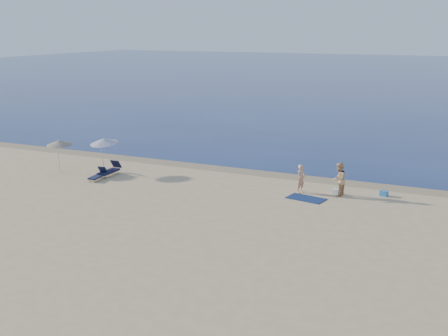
# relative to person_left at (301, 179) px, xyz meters

# --- Properties ---
(ground) EXTENTS (160.00, 160.00, 0.00)m
(ground) POSITION_rel_person_left_xyz_m (-3.84, -16.31, -0.79)
(ground) COLOR tan
(ground) RESTS_ON ground
(sea) EXTENTS (240.00, 160.00, 0.01)m
(sea) POSITION_rel_person_left_xyz_m (-3.84, 83.69, -0.78)
(sea) COLOR #0D1E52
(sea) RESTS_ON ground
(wet_sand_strip) EXTENTS (240.00, 1.60, 0.00)m
(wet_sand_strip) POSITION_rel_person_left_xyz_m (-3.84, 3.09, -0.78)
(wet_sand_strip) COLOR #847254
(wet_sand_strip) RESTS_ON ground
(person_left) EXTENTS (0.56, 0.67, 1.57)m
(person_left) POSITION_rel_person_left_xyz_m (0.00, 0.00, 0.00)
(person_left) COLOR tan
(person_left) RESTS_ON ground
(person_right) EXTENTS (0.72, 0.91, 1.83)m
(person_right) POSITION_rel_person_left_xyz_m (2.02, 0.30, 0.13)
(person_right) COLOR tan
(person_right) RESTS_ON ground
(beach_towel) EXTENTS (2.15, 1.45, 0.03)m
(beach_towel) POSITION_rel_person_left_xyz_m (0.61, -0.99, -0.77)
(beach_towel) COLOR #0E1D48
(beach_towel) RESTS_ON ground
(white_bag) EXTENTS (0.36, 0.32, 0.29)m
(white_bag) POSITION_rel_person_left_xyz_m (1.85, 0.47, -0.64)
(white_bag) COLOR silver
(white_bag) RESTS_ON ground
(blue_cooler) EXTENTS (0.46, 0.37, 0.29)m
(blue_cooler) POSITION_rel_person_left_xyz_m (4.29, 1.23, -0.64)
(blue_cooler) COLOR #2168B4
(blue_cooler) RESTS_ON ground
(umbrella_near) EXTENTS (2.17, 2.19, 2.32)m
(umbrella_near) POSITION_rel_person_left_xyz_m (-12.49, -0.75, 1.22)
(umbrella_near) COLOR silver
(umbrella_near) RESTS_ON ground
(umbrella_far) EXTENTS (1.86, 1.88, 2.13)m
(umbrella_far) POSITION_rel_person_left_xyz_m (-15.11, -1.81, 1.08)
(umbrella_far) COLOR silver
(umbrella_far) RESTS_ON ground
(lounger_left) EXTENTS (0.66, 1.57, 0.67)m
(lounger_left) POSITION_rel_person_left_xyz_m (-11.89, -2.31, -0.54)
(lounger_left) COLOR #151D3B
(lounger_left) RESTS_ON ground
(lounger_right) EXTENTS (0.63, 1.85, 0.81)m
(lounger_right) POSITION_rel_person_left_xyz_m (-11.83, -1.19, -0.49)
(lounger_right) COLOR #121533
(lounger_right) RESTS_ON ground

